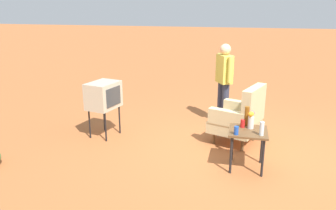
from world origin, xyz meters
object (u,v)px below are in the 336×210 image
object	(u,v)px
bottle_short_clear	(262,129)
flower_vase	(251,119)
soda_can_blue	(236,130)
soda_can_red	(243,123)
person_standing	(224,79)
bottle_tall_amber	(247,116)
side_table	(248,136)
tv_on_stand	(103,96)
armchair	(240,117)

from	to	relation	value
bottle_short_clear	flower_vase	xyz separation A→B (m)	(-0.25, -0.15, 0.05)
soda_can_blue	soda_can_red	bearing A→B (deg)	165.38
soda_can_blue	flower_vase	bearing A→B (deg)	146.38
person_standing	soda_can_red	world-z (taller)	person_standing
soda_can_red	flower_vase	size ratio (longest dim) A/B	0.46
person_standing	bottle_tall_amber	world-z (taller)	person_standing
side_table	person_standing	bearing A→B (deg)	-165.49
person_standing	soda_can_red	bearing A→B (deg)	12.81
side_table	soda_can_blue	size ratio (longest dim) A/B	4.98
tv_on_stand	bottle_tall_amber	bearing A→B (deg)	78.33
bottle_tall_amber	bottle_short_clear	bearing A→B (deg)	30.16
side_table	soda_can_red	distance (m)	0.21
bottle_short_clear	flower_vase	distance (m)	0.30
tv_on_stand	soda_can_red	bearing A→B (deg)	75.94
flower_vase	soda_can_blue	bearing A→B (deg)	-33.62
armchair	soda_can_blue	xyz separation A→B (m)	(1.14, -0.04, 0.17)
bottle_short_clear	tv_on_stand	bearing A→B (deg)	-107.92
armchair	person_standing	size ratio (longest dim) A/B	0.65
person_standing	bottle_short_clear	bearing A→B (deg)	18.01
side_table	bottle_tall_amber	bearing A→B (deg)	-170.87
side_table	soda_can_red	bearing A→B (deg)	-142.54
person_standing	soda_can_blue	xyz separation A→B (m)	(2.16, 0.34, -0.27)
tv_on_stand	bottle_short_clear	bearing A→B (deg)	72.08
soda_can_red	flower_vase	xyz separation A→B (m)	(0.02, 0.12, 0.09)
bottle_tall_amber	person_standing	bearing A→B (deg)	-164.84
side_table	soda_can_blue	distance (m)	0.30
armchair	flower_vase	size ratio (longest dim) A/B	4.00
bottle_tall_amber	soda_can_blue	xyz separation A→B (m)	(0.42, -0.14, -0.09)
person_standing	soda_can_blue	size ratio (longest dim) A/B	13.44
person_standing	soda_can_blue	distance (m)	2.20
side_table	soda_can_blue	bearing A→B (deg)	-39.87
bottle_short_clear	bottle_tall_amber	bearing A→B (deg)	-149.84
armchair	side_table	size ratio (longest dim) A/B	1.74
bottle_short_clear	bottle_tall_amber	xyz separation A→B (m)	(-0.37, -0.21, 0.05)
armchair	soda_can_red	bearing A→B (deg)	2.89
armchair	bottle_tall_amber	bearing A→B (deg)	7.47
side_table	flower_vase	world-z (taller)	flower_vase
person_standing	bottle_short_clear	size ratio (longest dim) A/B	8.20
soda_can_red	side_table	bearing A→B (deg)	37.46
person_standing	armchair	bearing A→B (deg)	20.28
tv_on_stand	bottle_short_clear	size ratio (longest dim) A/B	5.15
armchair	person_standing	distance (m)	1.17
soda_can_red	flower_vase	bearing A→B (deg)	82.49
person_standing	soda_can_blue	bearing A→B (deg)	8.84
person_standing	flower_vase	distance (m)	1.94
side_table	soda_can_blue	xyz separation A→B (m)	(0.20, -0.17, 0.15)
soda_can_blue	bottle_tall_amber	bearing A→B (deg)	161.94
side_table	soda_can_red	xyz separation A→B (m)	(-0.11, -0.09, 0.15)
flower_vase	tv_on_stand	bearing A→B (deg)	-103.77
soda_can_blue	flower_vase	size ratio (longest dim) A/B	0.46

